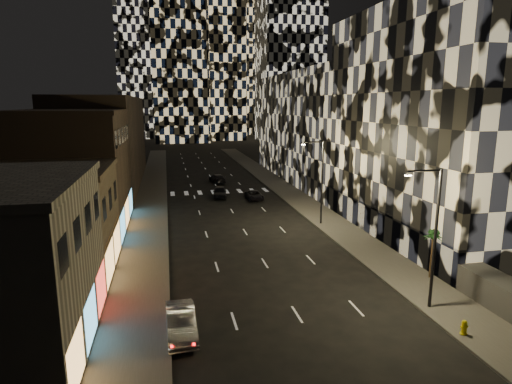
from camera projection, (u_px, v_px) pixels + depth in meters
name	position (u px, v px, depth m)	size (l,w,h in m)	color
sidewalk_left	(152.00, 194.00, 62.21)	(4.00, 120.00, 0.15)	#47443F
sidewalk_right	(284.00, 189.00, 66.23)	(4.00, 120.00, 0.15)	#47443F
curb_left	(166.00, 193.00, 62.63)	(0.20, 120.00, 0.15)	#4C4C47
curb_right	(271.00, 189.00, 65.81)	(0.20, 120.00, 0.15)	#4C4C47
retail_tan	(43.00, 225.00, 32.21)	(10.00, 10.00, 8.00)	#806A4D
retail_brown	(74.00, 173.00, 43.78)	(10.00, 15.00, 12.00)	#4F3C2D
retail_filler_left	(107.00, 141.00, 68.98)	(10.00, 40.00, 14.00)	#4F3C2D
midrise_right	(455.00, 124.00, 41.59)	(16.00, 25.00, 22.00)	#232326
midrise_base	(376.00, 223.00, 41.97)	(0.60, 25.00, 3.00)	#383838
midrise_filler_right	(330.00, 127.00, 73.14)	(16.00, 40.00, 18.00)	#232326
streetlight_near	(433.00, 229.00, 26.50)	(2.55, 0.25, 9.00)	black
streetlight_far	(320.00, 177.00, 45.66)	(2.55, 0.25, 9.00)	black
car_silver_parked	(181.00, 322.00, 24.35)	(1.62, 4.64, 1.53)	gray
car_dark_midlane	(220.00, 192.00, 60.15)	(1.84, 4.57, 1.56)	black
car_dark_oncoming	(217.00, 178.00, 71.61)	(1.97, 4.84, 1.41)	black
car_dark_rightlane	(254.00, 195.00, 58.88)	(2.03, 4.41, 1.22)	black
fire_hydrant	(464.00, 327.00, 24.22)	(0.42, 0.40, 0.85)	yellow
palm_tree	(433.00, 238.00, 31.65)	(1.86, 1.88, 3.69)	#47331E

